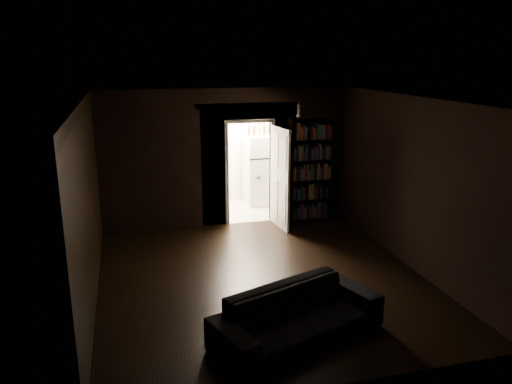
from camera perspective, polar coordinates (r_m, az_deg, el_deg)
The scene contains 9 objects.
ground at distance 8.00m, azimuth 0.70°, elevation -9.88°, with size 5.50×5.50×0.00m, color black.
room_walls at distance 8.45m, azimuth -1.28°, elevation 3.54°, with size 5.02×5.61×2.84m.
kitchen_alcove at distance 11.33m, azimuth -2.11°, elevation 4.16°, with size 2.20×1.80×2.60m.
sofa at distance 6.30m, azimuth 4.83°, elevation -13.07°, with size 2.18×0.94×0.84m, color black.
bookshelf at distance 10.47m, azimuth 6.12°, elevation 2.52°, with size 0.90×0.32×2.20m, color black.
refrigerator at distance 11.71m, azimuth 0.60°, elevation 2.60°, with size 0.74×0.68×1.65m, color white.
door at distance 10.03m, azimuth 2.77°, elevation 1.58°, with size 0.85×0.05×2.05m, color silver.
figurine at distance 10.22m, azimuth 4.90°, elevation 9.34°, with size 0.10×0.10×0.30m, color white.
bottles at distance 11.43m, azimuth 0.38°, elevation 7.22°, with size 0.70×0.09×0.28m, color black.
Camera 1 is at (-1.95, -6.97, 3.42)m, focal length 35.00 mm.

